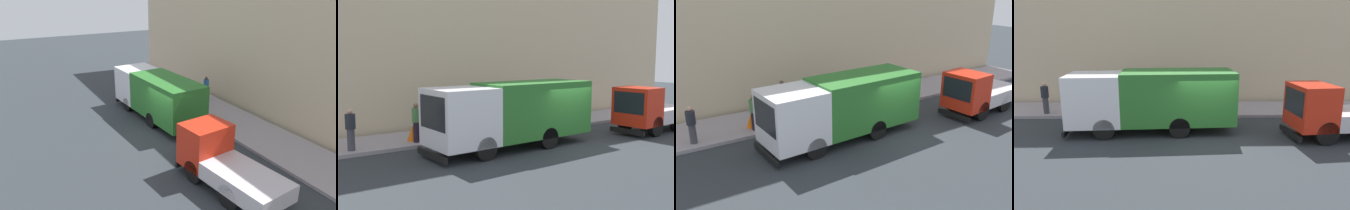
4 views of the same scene
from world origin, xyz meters
TOP-DOWN VIEW (x-y plane):
  - ground at (0.00, 0.00)m, footprint 80.00×80.00m
  - sidewalk at (4.63, 0.00)m, footprint 3.26×30.00m
  - building_facade at (6.76, 0.00)m, footprint 0.50×30.00m
  - large_utility_truck at (0.93, 2.44)m, footprint 2.72×7.56m
  - small_flatbed_truck at (-0.08, -5.39)m, footprint 2.42×5.10m
  - pedestrian_walking at (5.36, 3.46)m, footprint 0.45×0.45m
  - pedestrian_standing at (3.57, 5.63)m, footprint 0.48×0.48m
  - pedestrian_third at (3.55, 8.35)m, footprint 0.40×0.40m
  - traffic_cone_orange at (3.96, 5.67)m, footprint 0.48×0.48m

SIDE VIEW (x-z plane):
  - ground at x=0.00m, z-range 0.00..0.00m
  - sidewalk at x=4.63m, z-range 0.00..0.16m
  - traffic_cone_orange at x=3.96m, z-range 0.16..0.85m
  - pedestrian_walking at x=5.36m, z-range 0.20..1.85m
  - pedestrian_third at x=3.55m, z-range 0.19..1.87m
  - pedestrian_standing at x=3.57m, z-range 0.20..1.92m
  - small_flatbed_truck at x=-0.08m, z-range -0.08..2.27m
  - large_utility_truck at x=0.93m, z-range 0.18..2.95m
  - building_facade at x=6.76m, z-range 0.00..11.24m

